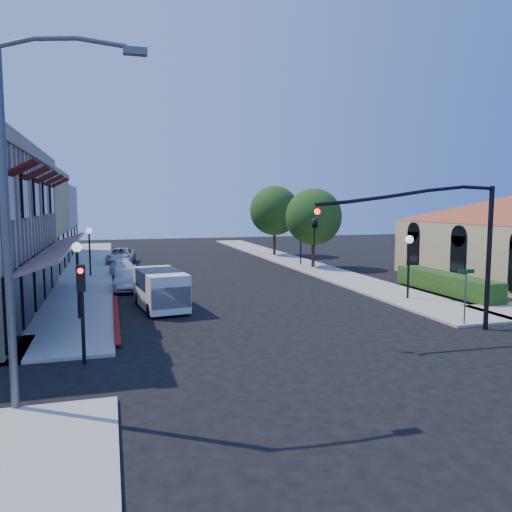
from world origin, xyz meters
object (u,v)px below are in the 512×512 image
object	(u,v)px
parked_car_a	(155,288)
lamppost_left_near	(77,261)
street_name_sign	(466,288)
parked_car_c	(124,269)
lamppost_right_far	(301,233)
parked_car_b	(126,280)
signal_mast_arm	(446,234)
secondary_signal	(82,296)
lamppost_left_far	(89,239)
cobra_streetlight	(21,205)
street_tree_b	(275,211)
street_tree_a	(314,217)
parked_car_d	(121,256)
white_van	(161,287)
lamppost_right_near	(409,251)

from	to	relation	value
parked_car_a	lamppost_left_near	bearing A→B (deg)	-135.43
street_name_sign	parked_car_a	xyz separation A→B (m)	(-12.30, 9.80, -1.02)
parked_car_c	lamppost_left_near	bearing A→B (deg)	-107.63
lamppost_right_far	parked_car_b	distance (m)	17.08
signal_mast_arm	secondary_signal	size ratio (longest dim) A/B	2.41
lamppost_right_far	lamppost_left_far	bearing A→B (deg)	-173.29
cobra_streetlight	lamppost_left_far	distance (m)	24.14
street_name_sign	street_tree_b	bearing A→B (deg)	87.50
street_tree_b	secondary_signal	world-z (taller)	street_tree_b
lamppost_left_near	parked_car_c	world-z (taller)	lamppost_left_near
signal_mast_arm	cobra_streetlight	distance (m)	15.45
lamppost_right_far	parked_car_c	bearing A→B (deg)	-170.10
secondary_signal	parked_car_c	xyz separation A→B (m)	(1.80, 20.03, -1.73)
street_tree_a	lamppost_left_far	distance (m)	17.36
secondary_signal	cobra_streetlight	bearing A→B (deg)	-108.63
lamppost_left_near	parked_car_d	size ratio (longest dim) A/B	0.73
signal_mast_arm	parked_car_a	world-z (taller)	signal_mast_arm
parked_car_a	lamppost_left_far	bearing A→B (deg)	107.65
street_tree_b	street_name_sign	distance (m)	29.96
street_tree_b	lamppost_left_near	bearing A→B (deg)	-125.79
street_tree_a	street_tree_b	bearing A→B (deg)	90.00
signal_mast_arm	parked_car_a	size ratio (longest dim) A/B	2.01
lamppost_left_far	parked_car_d	bearing A→B (deg)	73.56
street_name_sign	lamppost_left_far	world-z (taller)	lamppost_left_far
street_name_sign	lamppost_left_far	distance (m)	25.48
parked_car_d	parked_car_b	bearing A→B (deg)	-82.84
parked_car_c	lamppost_left_far	bearing A→B (deg)	158.24
street_tree_b	parked_car_b	bearing A→B (deg)	-132.38
parked_car_b	parked_car_c	distance (m)	5.87
cobra_streetlight	street_tree_b	bearing A→B (deg)	62.17
signal_mast_arm	secondary_signal	xyz separation A→B (m)	(-13.86, -0.09, -1.77)
white_van	lamppost_right_near	bearing A→B (deg)	-6.01
street_tree_b	parked_car_c	xyz separation A→B (m)	(-15.00, -10.57, -3.95)
cobra_streetlight	parked_car_c	xyz separation A→B (m)	(2.95, 23.43, -4.68)
street_tree_b	parked_car_c	size ratio (longest dim) A/B	1.72
lamppost_right_far	parked_car_c	size ratio (longest dim) A/B	0.87
signal_mast_arm	cobra_streetlight	xyz separation A→B (m)	(-15.01, -3.50, 1.18)
secondary_signal	parked_car_c	size ratio (longest dim) A/B	0.81
parked_car_b	cobra_streetlight	bearing A→B (deg)	-95.69
signal_mast_arm	lamppost_right_far	size ratio (longest dim) A/B	2.24
cobra_streetlight	parked_car_d	size ratio (longest dim) A/B	1.90
street_tree_b	parked_car_d	xyz separation A→B (m)	(-15.00, -2.20, -3.87)
street_name_sign	parked_car_a	world-z (taller)	street_name_sign
lamppost_left_far	lamppost_right_far	size ratio (longest dim) A/B	1.00
signal_mast_arm	cobra_streetlight	world-z (taller)	cobra_streetlight
signal_mast_arm	street_tree_b	bearing A→B (deg)	84.49
street_tree_a	white_van	distance (m)	18.73
cobra_streetlight	street_name_sign	xyz separation A→B (m)	(16.65, 4.20, -3.57)
street_tree_a	parked_car_c	bearing A→B (deg)	-177.84
street_tree_a	lamppost_left_far	size ratio (longest dim) A/B	1.82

